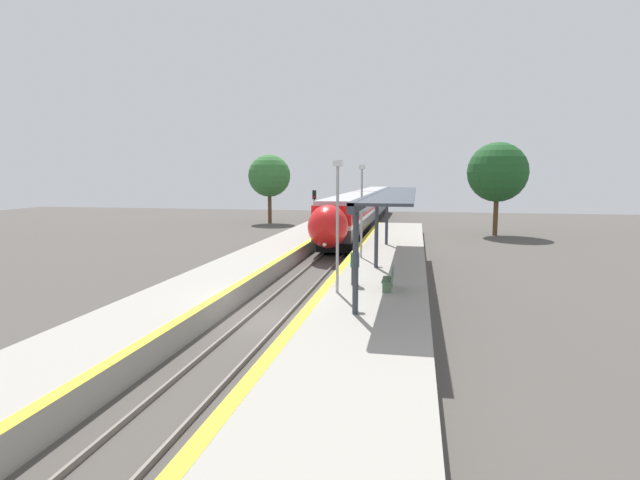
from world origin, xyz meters
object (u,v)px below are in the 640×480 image
platform_bench (390,279)px  lamppost_near (337,218)px  lamppost_mid (362,205)px  train (363,207)px  railway_signal (314,212)px  person_waiting (355,266)px

platform_bench → lamppost_near: bearing=-158.6°
lamppost_mid → train: bearing=95.8°
railway_signal → lamppost_near: size_ratio=0.83×
platform_bench → lamppost_mid: bearing=104.4°
person_waiting → lamppost_near: (-0.54, -1.49, 2.21)m
person_waiting → lamppost_mid: 7.71m
lamppost_mid → lamppost_near: bearing=-90.0°
platform_bench → lamppost_near: 3.41m
lamppost_near → train: bearing=94.3°
platform_bench → railway_signal: size_ratio=0.33×
train → lamppost_mid: 25.43m
railway_signal → lamppost_mid: size_ratio=0.83×
person_waiting → lamppost_mid: bearing=94.2°
lamppost_mid → person_waiting: bearing=-85.8°
train → platform_bench: (4.63, -33.29, -0.88)m
person_waiting → lamppost_near: 2.71m
person_waiting → railway_signal: railway_signal is taller
lamppost_near → person_waiting: bearing=70.1°
person_waiting → lamppost_near: lamppost_near is taller
lamppost_mid → railway_signal: bearing=115.6°
person_waiting → lamppost_mid: lamppost_mid is taller
lamppost_near → platform_bench: bearing=21.4°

